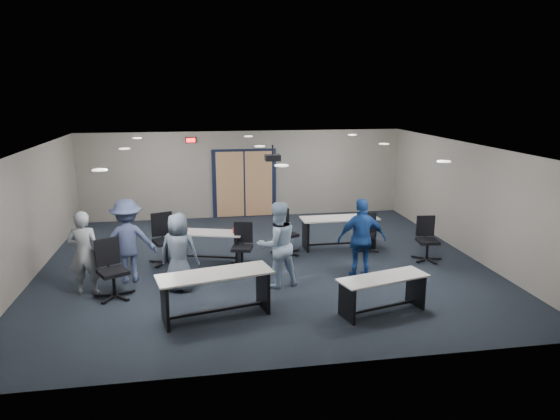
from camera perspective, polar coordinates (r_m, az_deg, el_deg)
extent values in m
plane|color=black|center=(11.68, -1.90, -6.12)|extent=(10.00, 10.00, 0.00)
cube|color=gray|center=(15.68, -4.12, 4.08)|extent=(10.00, 0.04, 2.70)
cube|color=gray|center=(7.05, 2.92, -8.00)|extent=(10.00, 0.04, 2.70)
cube|color=gray|center=(11.76, -26.89, -0.62)|extent=(0.04, 9.00, 2.70)
cube|color=gray|center=(12.91, 20.62, 1.16)|extent=(0.04, 9.00, 2.70)
cube|color=silver|center=(11.06, -2.01, 7.16)|extent=(10.00, 9.00, 0.04)
cube|color=black|center=(15.70, -4.09, 2.98)|extent=(2.00, 0.06, 2.20)
cube|color=#B17F51|center=(15.65, -5.73, 2.91)|extent=(0.85, 0.04, 2.05)
cube|color=#B17F51|center=(15.73, -2.45, 3.03)|extent=(0.85, 0.04, 2.05)
cube|color=black|center=(15.42, -10.16, 7.87)|extent=(0.32, 0.05, 0.18)
cube|color=#FF0C0C|center=(15.39, -10.16, 7.86)|extent=(0.26, 0.02, 0.12)
cylinder|color=black|center=(11.61, -0.85, 6.88)|extent=(0.04, 0.04, 0.24)
cube|color=black|center=(11.63, -0.85, 6.00)|extent=(0.35, 0.30, 0.14)
cylinder|color=black|center=(11.48, -0.73, 5.90)|extent=(0.08, 0.03, 0.08)
cube|color=beige|center=(8.87, -7.45, -7.29)|extent=(2.11, 1.09, 0.03)
cube|color=black|center=(8.86, -13.04, -10.40)|extent=(0.19, 0.61, 0.78)
cube|color=black|center=(9.26, -1.97, -8.95)|extent=(0.19, 0.61, 0.78)
cube|color=black|center=(9.13, -7.32, -11.31)|extent=(1.75, 0.45, 0.04)
cube|color=beige|center=(9.19, 11.72, -7.59)|extent=(1.76, 0.96, 0.03)
cube|color=black|center=(8.93, 7.66, -10.42)|extent=(0.17, 0.51, 0.65)
cube|color=black|center=(9.74, 15.24, -8.69)|extent=(0.17, 0.51, 0.65)
cube|color=black|center=(9.41, 11.55, -10.84)|extent=(1.45, 0.42, 0.04)
cube|color=beige|center=(11.79, -8.43, -2.57)|extent=(1.82, 1.05, 0.03)
cube|color=black|center=(12.12, -11.87, -4.00)|extent=(0.20, 0.52, 0.67)
cube|color=black|center=(11.71, -4.75, -4.36)|extent=(0.20, 0.52, 0.67)
cube|color=black|center=(11.97, -8.33, -5.28)|extent=(1.48, 0.49, 0.04)
cylinder|color=#B2171B|center=(11.61, -5.25, -2.37)|extent=(0.08, 0.08, 0.11)
cube|color=beige|center=(12.69, 6.79, -0.94)|extent=(1.95, 0.66, 0.03)
cube|color=black|center=(12.58, 2.95, -2.85)|extent=(0.06, 0.60, 0.76)
cube|color=black|center=(13.06, 10.39, -2.44)|extent=(0.06, 0.60, 0.76)
cube|color=black|center=(12.87, 6.71, -3.80)|extent=(1.73, 0.06, 0.04)
imported|color=gray|center=(10.47, -21.47, -4.58)|extent=(0.63, 0.43, 1.69)
imported|color=slate|center=(10.14, -11.47, -4.74)|extent=(0.89, 0.70, 1.59)
imported|color=#B3CEED|center=(10.12, -0.31, -3.97)|extent=(1.01, 0.88, 1.77)
imported|color=navy|center=(10.64, 9.32, -3.32)|extent=(1.05, 0.50, 1.75)
imported|color=#424D76|center=(10.84, -17.00, -3.39)|extent=(1.20, 0.76, 1.76)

